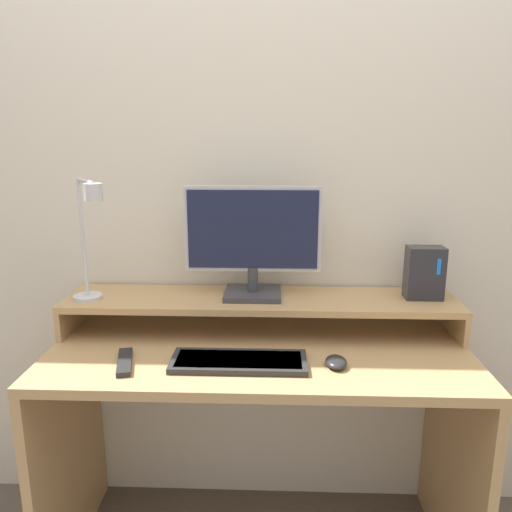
% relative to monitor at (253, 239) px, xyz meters
% --- Properties ---
extents(wall_back, '(6.00, 0.05, 2.50)m').
position_rel_monitor_xyz_m(wall_back, '(0.03, 0.15, 0.17)').
color(wall_back, beige).
rests_on(wall_back, ground_plane).
extents(desk, '(1.33, 0.57, 0.76)m').
position_rel_monitor_xyz_m(desk, '(0.03, -0.17, -0.54)').
color(desk, tan).
rests_on(desk, ground_plane).
extents(monitor_shelf, '(1.33, 0.27, 0.12)m').
position_rel_monitor_xyz_m(monitor_shelf, '(0.03, -0.01, -0.22)').
color(monitor_shelf, tan).
rests_on(monitor_shelf, desk).
extents(monitor, '(0.46, 0.17, 0.38)m').
position_rel_monitor_xyz_m(monitor, '(0.00, 0.00, 0.00)').
color(monitor, '#38383D').
rests_on(monitor, monitor_shelf).
extents(desk_lamp, '(0.17, 0.22, 0.41)m').
position_rel_monitor_xyz_m(desk_lamp, '(-0.51, -0.12, 0.03)').
color(desk_lamp, silver).
rests_on(desk_lamp, monitor_shelf).
extents(router_dock, '(0.12, 0.07, 0.18)m').
position_rel_monitor_xyz_m(router_dock, '(0.58, -0.00, -0.11)').
color(router_dock, '#28282D').
rests_on(router_dock, monitor_shelf).
extents(keyboard, '(0.40, 0.15, 0.02)m').
position_rel_monitor_xyz_m(keyboard, '(-0.03, -0.28, -0.31)').
color(keyboard, '#282828').
rests_on(keyboard, desk).
extents(mouse, '(0.06, 0.09, 0.03)m').
position_rel_monitor_xyz_m(mouse, '(0.26, -0.28, -0.31)').
color(mouse, black).
rests_on(mouse, desk).
extents(remote_control, '(0.08, 0.18, 0.02)m').
position_rel_monitor_xyz_m(remote_control, '(-0.37, -0.30, -0.31)').
color(remote_control, black).
rests_on(remote_control, desk).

